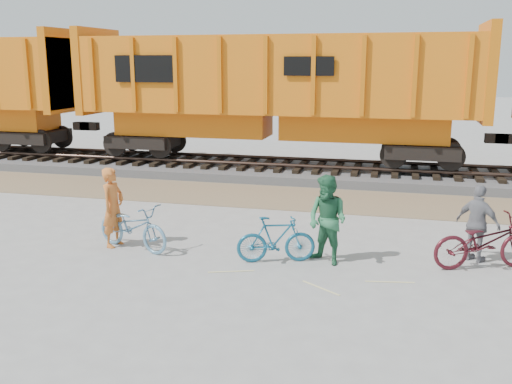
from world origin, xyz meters
TOP-DOWN VIEW (x-y plane):
  - ground at (0.00, 0.00)m, footprint 120.00×120.00m
  - gravel_strip at (0.00, 5.50)m, footprint 120.00×3.00m
  - ballast_bed at (0.00, 9.00)m, footprint 120.00×4.00m
  - track at (0.00, 9.00)m, footprint 120.00×2.60m
  - hopper_car_center at (-2.27, 9.00)m, footprint 14.00×3.13m
  - bicycle_blue at (-3.46, 0.02)m, footprint 2.05×1.27m
  - bicycle_teal at (-0.28, -0.05)m, footprint 1.65×0.93m
  - bicycle_maroon at (3.75, 0.60)m, footprint 2.19×1.41m
  - person_solo at (-3.96, 0.12)m, footprint 0.49×0.68m
  - person_man at (0.72, 0.15)m, footprint 1.10×1.03m
  - person_woman at (3.65, 1.00)m, footprint 0.98×0.85m

SIDE VIEW (x-z plane):
  - ground at x=0.00m, z-range 0.00..0.00m
  - gravel_strip at x=0.00m, z-range 0.00..0.02m
  - ballast_bed at x=0.00m, z-range 0.00..0.30m
  - track at x=0.00m, z-range 0.35..0.59m
  - bicycle_teal at x=-0.28m, z-range 0.00..0.96m
  - bicycle_blue at x=-3.46m, z-range 0.00..1.02m
  - bicycle_maroon at x=3.75m, z-range 0.00..1.09m
  - person_woman at x=3.65m, z-range 0.00..1.59m
  - person_solo at x=-3.96m, z-range 0.00..1.75m
  - person_man at x=0.72m, z-range 0.00..1.80m
  - hopper_car_center at x=-2.27m, z-range 0.68..5.33m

